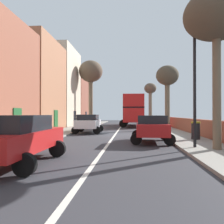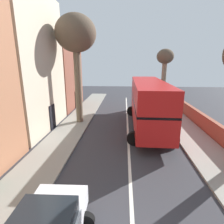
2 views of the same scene
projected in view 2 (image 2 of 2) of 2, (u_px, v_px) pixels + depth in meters
The scene contains 3 objects.
double_decker_bus at pixel (148, 101), 15.47m from camera, with size 3.67×10.95×4.06m.
street_tree_left_2 at pixel (76, 37), 15.42m from camera, with size 3.49×3.49×9.43m.
street_tree_right_5 at pixel (165, 62), 23.57m from camera, with size 2.19×2.19×7.19m.
Camera 2 is at (-0.38, -2.51, 5.53)m, focal length 29.05 mm.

